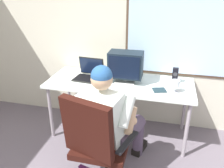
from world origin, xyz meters
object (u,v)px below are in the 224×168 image
object	(u,v)px
desk	(120,86)
wine_glass	(175,84)
office_chair	(95,139)
crt_monitor	(126,65)
desk_speaker	(175,75)
cd_case	(159,90)
person_seated	(110,118)
laptop	(89,73)

from	to	relation	value
desk	wine_glass	xyz separation A→B (m)	(0.64, -0.13, 0.15)
office_chair	crt_monitor	size ratio (longest dim) A/B	2.51
wine_glass	desk_speaker	bearing A→B (deg)	90.96
office_chair	cd_case	xyz separation A→B (m)	(0.50, 0.78, 0.18)
crt_monitor	wine_glass	bearing A→B (deg)	-14.37
office_chair	wine_glass	xyz separation A→B (m)	(0.67, 0.77, 0.27)
person_seated	wine_glass	size ratio (longest dim) A/B	8.59
crt_monitor	desk_speaker	distance (m)	0.60
office_chair	wine_glass	size ratio (longest dim) A/B	7.09
cd_case	office_chair	bearing A→B (deg)	-122.91
laptop	crt_monitor	bearing A→B (deg)	-3.06
wine_glass	person_seated	bearing A→B (deg)	-139.66
laptop	wine_glass	world-z (taller)	laptop
crt_monitor	laptop	bearing A→B (deg)	176.94
office_chair	wine_glass	world-z (taller)	office_chair
laptop	wine_glass	xyz separation A→B (m)	(1.04, -0.17, 0.03)
person_seated	crt_monitor	size ratio (longest dim) A/B	3.04
desk	desk_speaker	distance (m)	0.67
desk_speaker	person_seated	bearing A→B (deg)	-127.49
desk	laptop	world-z (taller)	laptop
desk	wine_glass	distance (m)	0.67
desk	cd_case	size ratio (longest dim) A/B	9.96
office_chair	person_seated	bearing A→B (deg)	75.24
crt_monitor	cd_case	world-z (taller)	crt_monitor
desk_speaker	office_chair	bearing A→B (deg)	-122.48
crt_monitor	desk_speaker	world-z (taller)	crt_monitor
wine_glass	cd_case	xyz separation A→B (m)	(-0.16, 0.00, -0.09)
person_seated	laptop	size ratio (longest dim) A/B	3.44
desk	laptop	distance (m)	0.41
office_chair	desk_speaker	distance (m)	1.26
desk	crt_monitor	bearing A→B (deg)	12.71
office_chair	person_seated	size ratio (longest dim) A/B	0.83
desk_speaker	wine_glass	bearing A→B (deg)	-89.04
desk_speaker	crt_monitor	bearing A→B (deg)	-168.44
desk	office_chair	world-z (taller)	office_chair
office_chair	laptop	bearing A→B (deg)	111.34
crt_monitor	cd_case	xyz separation A→B (m)	(0.41, -0.15, -0.21)
crt_monitor	desk_speaker	size ratio (longest dim) A/B	2.16
person_seated	desk_speaker	size ratio (longest dim) A/B	6.57
desk_speaker	cd_case	distance (m)	0.32
crt_monitor	cd_case	bearing A→B (deg)	-19.62
crt_monitor	wine_glass	xyz separation A→B (m)	(0.58, -0.15, -0.12)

